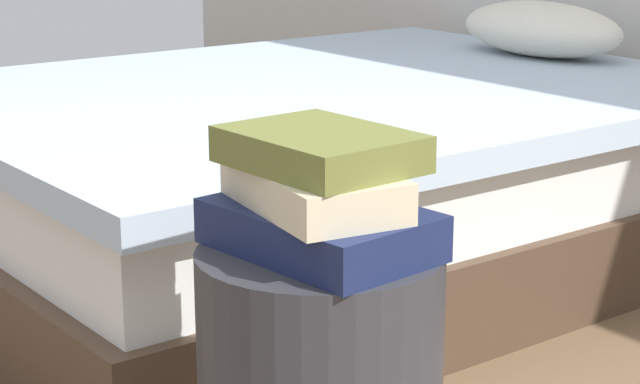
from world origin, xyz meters
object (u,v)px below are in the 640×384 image
book_cream (312,187)px  book_olive (316,149)px  book_navy (318,228)px  bed (330,169)px

book_cream → book_olive: (0.00, 0.01, 0.05)m
book_olive → book_navy: bearing=113.2°
bed → book_olive: 1.45m
bed → book_olive: (1.10, -0.87, 0.38)m
book_navy → book_olive: size_ratio=1.22×
book_navy → book_olive: (0.00, -0.00, 0.11)m
book_navy → book_cream: 0.06m
book_navy → book_cream: size_ratio=1.12×
book_navy → book_cream: book_cream is taller
book_navy → book_olive: book_olive is taller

